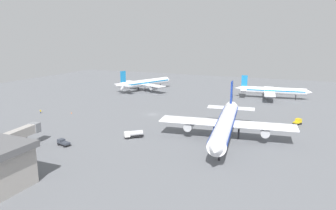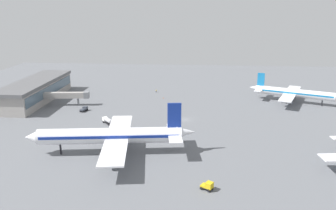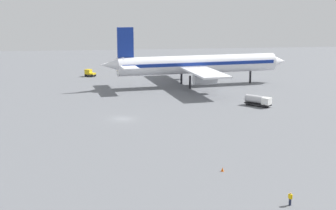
% 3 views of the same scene
% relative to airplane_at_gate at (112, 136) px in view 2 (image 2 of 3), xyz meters
% --- Properties ---
extents(ground, '(288.00, 288.00, 0.00)m').
position_rel_airplane_at_gate_xyz_m(ground, '(-37.79, 22.95, -6.20)').
color(ground, slate).
extents(terminal_building, '(59.36, 16.65, 10.60)m').
position_rel_airplane_at_gate_xyz_m(terminal_building, '(-62.30, -54.98, -0.80)').
color(terminal_building, '#9E9993').
rests_on(terminal_building, ground).
extents(airplane_at_gate, '(45.27, 56.04, 17.07)m').
position_rel_airplane_at_gate_xyz_m(airplane_at_gate, '(0.00, 0.00, 0.00)').
color(airplane_at_gate, white).
rests_on(airplane_at_gate, ground).
extents(airplane_taxiing, '(35.61, 43.10, 13.75)m').
position_rel_airplane_at_gate_xyz_m(airplane_taxiing, '(-69.62, 76.17, -1.21)').
color(airplane_taxiing, white).
rests_on(airplane_taxiing, ground).
extents(pushback_tractor, '(4.73, 3.06, 1.90)m').
position_rel_airplane_at_gate_xyz_m(pushback_tractor, '(-46.16, -24.62, -5.23)').
color(pushback_tractor, black).
rests_on(pushback_tractor, ground).
extents(fuel_truck, '(5.92, 5.67, 2.50)m').
position_rel_airplane_at_gate_xyz_m(fuel_truck, '(-29.42, -9.12, -4.82)').
color(fuel_truck, black).
rests_on(fuel_truck, ground).
extents(baggage_tug, '(3.45, 3.74, 2.30)m').
position_rel_airplane_at_gate_xyz_m(baggage_tug, '(21.55, 30.93, -5.05)').
color(baggage_tug, black).
rests_on(baggage_tug, ground).
extents(ground_crew_worker, '(0.54, 0.54, 1.67)m').
position_rel_airplane_at_gate_xyz_m(ground_crew_worker, '(-85.03, 4.69, -5.36)').
color(ground_crew_worker, '#1E2338').
rests_on(ground_crew_worker, ground).
extents(jet_bridge, '(5.52, 24.05, 6.74)m').
position_rel_airplane_at_gate_xyz_m(jet_bridge, '(-54.87, -36.44, -1.06)').
color(jet_bridge, '#9E9993').
rests_on(jet_bridge, ground).
extents(safety_cone_near_gate, '(0.44, 0.44, 0.60)m').
position_rel_airplane_at_gate_xyz_m(safety_cone_near_gate, '(-72.06, 9.94, -5.90)').
color(safety_cone_near_gate, '#EA590C').
rests_on(safety_cone_near_gate, ground).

